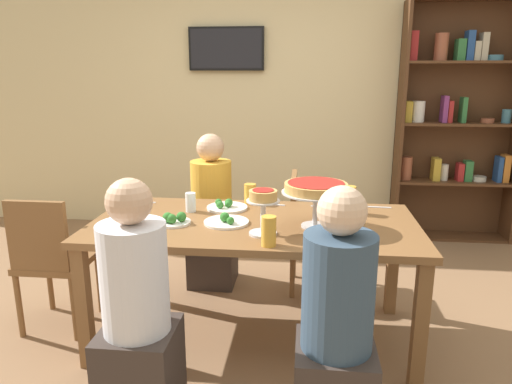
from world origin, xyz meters
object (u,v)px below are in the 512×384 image
Objects in this scene: television at (226,49)px; water_glass_clear_near at (191,202)px; salad_plate_spare at (226,206)px; beer_glass_amber_spare at (250,194)px; cutlery_knife_near at (325,206)px; beer_glass_amber_tall at (349,200)px; beer_glass_amber_short at (269,231)px; chair_far_right at (308,226)px; diner_far_left at (212,221)px; cutlery_knife_far at (377,207)px; cutlery_fork_near at (143,202)px; bookshelf at (456,121)px; diner_near_right at (336,338)px; personal_pizza_stand at (263,203)px; salad_plate_far_diner at (226,221)px; cutlery_fork_far at (271,204)px; deep_dish_pizza_stand at (316,190)px; dining_table at (254,235)px; chair_head_west at (51,257)px; salad_plate_near_diner at (174,220)px; diner_near_left at (137,321)px.

water_glass_clear_near is (0.09, -1.95, -0.99)m from television.
beer_glass_amber_spare reaches higher than salad_plate_spare.
water_glass_clear_near reaches higher than cutlery_knife_near.
beer_glass_amber_tall is 0.75m from beer_glass_amber_short.
beer_glass_amber_spare is (-0.39, -0.34, 0.32)m from chair_far_right.
television is at bearing 99.11° from salad_plate_spare.
diner_far_left is 1.23m from cutlery_knife_far.
television is 2.08m from cutlery_fork_near.
bookshelf is 3.13m from diner_near_right.
salad_plate_far_diner is (-0.22, 0.16, -0.16)m from personal_pizza_stand.
television is at bearing -149.42° from chair_far_right.
bookshelf is 12.29× the size of cutlery_knife_far.
bookshelf is 2.34m from cutlery_fork_far.
television is 0.63× the size of diner_near_right.
diner_near_right is 1.23m from salad_plate_spare.
deep_dish_pizza_stand is at bearing 29.25° from personal_pizza_stand.
deep_dish_pizza_stand is 0.42m from beer_glass_amber_short.
salad_plate_spare is (-0.55, 0.30, -0.20)m from deep_dish_pizza_stand.
dining_table is 14.23× the size of beer_glass_amber_spare.
diner_near_right is (0.43, -0.78, -0.17)m from dining_table.
beer_glass_amber_tall is (0.71, 0.29, 0.07)m from salad_plate_far_diner.
bookshelf is 2.52m from diner_far_left.
beer_glass_amber_tall reaches higher than chair_head_west.
beer_glass_amber_tall is (1.80, 0.28, 0.34)m from chair_head_west.
chair_far_right is 1.15m from salad_plate_near_diner.
beer_glass_amber_tall is 0.51m from cutlery_fork_far.
salad_plate_spare is at bearing 10.42° from cutlery_knife_far.
personal_pizza_stand is at bearing -35.19° from salad_plate_far_diner.
deep_dish_pizza_stand is at bearing 2.55° from salad_plate_near_diner.
bookshelf is at bearing 121.81° from diner_far_left.
cutlery_knife_far is at bearing 47.28° from deep_dish_pizza_stand.
cutlery_fork_far is at bearing 164.53° from beer_glass_amber_tall.
television reaches higher than beer_glass_amber_spare.
chair_far_right is 0.61m from cutlery_knife_far.
diner_near_left is at bearing -113.53° from salad_plate_far_diner.
dining_table is 10.40× the size of cutlery_knife_near.
diner_near_left reaches higher than cutlery_knife_near.
diner_far_left is 0.65m from water_glass_clear_near.
diner_near_left reaches higher than deep_dish_pizza_stand.
diner_far_left is 6.86× the size of beer_glass_amber_tall.
diner_near_right is 1.15m from salad_plate_near_diner.
personal_pizza_stand is 0.66m from beer_glass_amber_tall.
bookshelf is at bearing -134.23° from cutlery_knife_near.
diner_near_right is (0.94, -2.89, -1.30)m from television.
salad_plate_spare reaches higher than cutlery_fork_near.
cutlery_knife_near and cutlery_knife_far have the same top height.
beer_glass_amber_spare is (0.43, -1.73, -0.99)m from television.
chair_head_west is at bearing -159.90° from beer_glass_amber_spare.
beer_glass_amber_tall is at bearing 54.14° from beer_glass_amber_short.
cutlery_fork_near is 1.52m from cutlery_knife_far.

